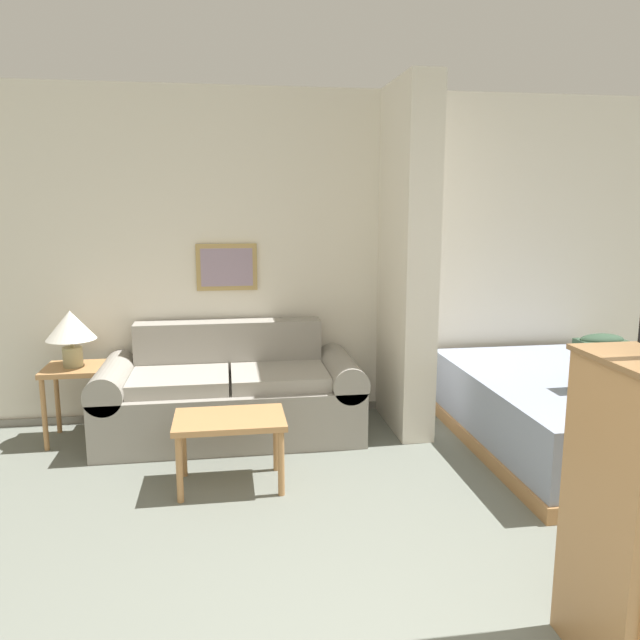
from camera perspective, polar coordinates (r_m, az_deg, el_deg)
The scene contains 8 objects.
wall_back at distance 5.12m, azimuth 1.14°, elevation 5.83°, with size 6.42×0.16×2.60m.
wall_partition_pillar at distance 4.77m, azimuth 7.94°, elevation 5.45°, with size 0.24×0.83×2.60m.
couch at distance 4.76m, azimuth -8.19°, elevation -6.80°, with size 1.94×0.84×0.82m.
coffee_table at distance 3.89m, azimuth -8.25°, elevation -9.62°, with size 0.67×0.44×0.44m.
side_table at distance 4.89m, azimuth -21.53°, elevation -5.14°, with size 0.41×0.41×0.56m.
table_lamp at distance 4.81m, azimuth -21.84°, elevation -0.69°, with size 0.35×0.35×0.41m.
bed at distance 4.81m, azimuth 21.71°, elevation -7.78°, with size 1.40×2.02×0.52m.
backpack at distance 4.44m, azimuth 24.26°, elevation -3.47°, with size 0.31×0.20×0.37m.
Camera 1 is at (-0.87, -1.38, 1.72)m, focal length 35.00 mm.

